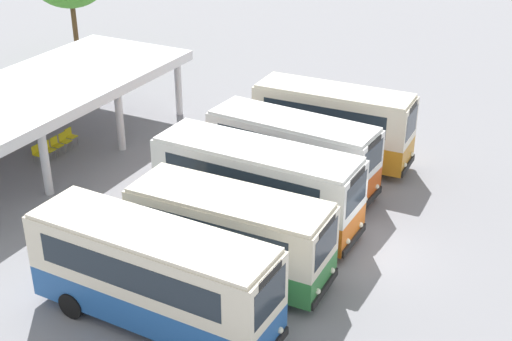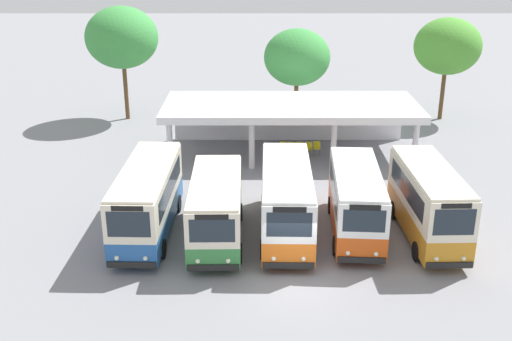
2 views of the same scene
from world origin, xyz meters
TOP-DOWN VIEW (x-y plane):
  - ground_plane at (0.00, 0.00)m, footprint 180.00×180.00m
  - city_bus_nearest_orange at (-6.84, 4.53)m, footprint 2.48×8.15m
  - city_bus_second_in_row at (-3.52, 3.74)m, footprint 2.52×7.05m
  - city_bus_middle_cream at (-0.20, 4.44)m, footprint 2.54×8.09m
  - city_bus_fourth_amber at (3.12, 4.49)m, footprint 2.63×7.34m
  - city_bus_fifth_blue at (6.44, 4.02)m, footprint 2.39×7.22m
  - terminal_canopy at (0.59, 16.75)m, footprint 16.33×6.49m
  - waiting_chair_end_by_column at (0.13, 15.83)m, footprint 0.44×0.44m
  - waiting_chair_second_from_end at (0.68, 15.72)m, footprint 0.44×0.44m
  - waiting_chair_middle_seat at (1.24, 15.74)m, footprint 0.44×0.44m
  - waiting_chair_fourth_seat at (1.79, 15.73)m, footprint 0.44×0.44m
  - waiting_chair_fifth_seat at (2.35, 15.84)m, footprint 0.44×0.44m

SIDE VIEW (x-z plane):
  - ground_plane at x=0.00m, z-range 0.00..0.00m
  - waiting_chair_end_by_column at x=0.13m, z-range 0.09..0.95m
  - waiting_chair_second_from_end at x=0.68m, z-range 0.09..0.95m
  - waiting_chair_middle_seat at x=1.24m, z-range 0.09..0.95m
  - waiting_chair_fourth_seat at x=1.79m, z-range 0.09..0.95m
  - waiting_chair_fifth_seat at x=2.35m, z-range 0.09..0.95m
  - city_bus_second_in_row at x=-3.52m, z-range 0.17..3.27m
  - city_bus_fourth_amber at x=3.12m, z-range 0.17..3.40m
  - city_bus_middle_cream at x=-0.20m, z-range 0.17..3.52m
  - city_bus_nearest_orange at x=-6.84m, z-range 0.17..3.54m
  - city_bus_fifth_blue at x=6.44m, z-range 0.17..3.67m
  - terminal_canopy at x=0.59m, z-range 1.00..4.40m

